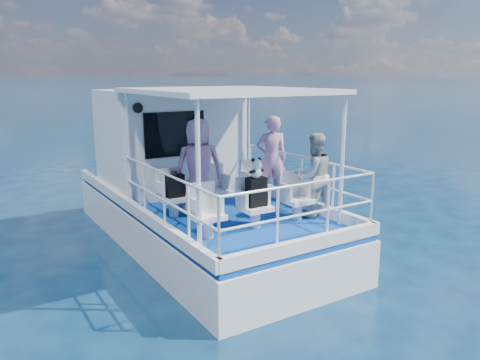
% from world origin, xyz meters
% --- Properties ---
extents(ground, '(2000.00, 2000.00, 0.00)m').
position_xyz_m(ground, '(0.00, 0.00, 0.00)').
color(ground, '#08223F').
rests_on(ground, ground).
extents(hull, '(3.00, 7.00, 1.60)m').
position_xyz_m(hull, '(0.00, 1.00, 0.00)').
color(hull, white).
rests_on(hull, ground).
extents(deck, '(2.90, 6.90, 0.10)m').
position_xyz_m(deck, '(0.00, 1.00, 0.85)').
color(deck, navy).
rests_on(deck, hull).
extents(cabin, '(2.85, 2.00, 2.20)m').
position_xyz_m(cabin, '(0.00, 2.30, 2.00)').
color(cabin, white).
rests_on(cabin, deck).
extents(canopy, '(3.00, 3.20, 0.08)m').
position_xyz_m(canopy, '(0.00, -0.20, 3.14)').
color(canopy, white).
rests_on(canopy, cabin).
extents(canopy_posts, '(2.77, 2.97, 2.20)m').
position_xyz_m(canopy_posts, '(0.00, -0.25, 2.00)').
color(canopy_posts, white).
rests_on(canopy_posts, deck).
extents(railings, '(2.84, 3.59, 1.00)m').
position_xyz_m(railings, '(0.00, -0.58, 1.40)').
color(railings, white).
rests_on(railings, deck).
extents(seat_port_fwd, '(0.48, 0.46, 0.38)m').
position_xyz_m(seat_port_fwd, '(-0.90, 0.20, 1.09)').
color(seat_port_fwd, white).
rests_on(seat_port_fwd, deck).
extents(seat_center_fwd, '(0.48, 0.46, 0.38)m').
position_xyz_m(seat_center_fwd, '(0.00, 0.20, 1.09)').
color(seat_center_fwd, white).
rests_on(seat_center_fwd, deck).
extents(seat_stbd_fwd, '(0.48, 0.46, 0.38)m').
position_xyz_m(seat_stbd_fwd, '(0.90, 0.20, 1.09)').
color(seat_stbd_fwd, white).
rests_on(seat_stbd_fwd, deck).
extents(seat_port_aft, '(0.48, 0.46, 0.38)m').
position_xyz_m(seat_port_aft, '(-0.90, -1.10, 1.09)').
color(seat_port_aft, white).
rests_on(seat_port_aft, deck).
extents(seat_center_aft, '(0.48, 0.46, 0.38)m').
position_xyz_m(seat_center_aft, '(0.00, -1.10, 1.09)').
color(seat_center_aft, white).
rests_on(seat_center_aft, deck).
extents(seat_stbd_aft, '(0.48, 0.46, 0.38)m').
position_xyz_m(seat_stbd_aft, '(0.90, -1.10, 1.09)').
color(seat_stbd_aft, white).
rests_on(seat_stbd_aft, deck).
extents(passenger_port_fwd, '(0.77, 0.64, 1.77)m').
position_xyz_m(passenger_port_fwd, '(-0.46, 0.05, 1.79)').
color(passenger_port_fwd, '#C57FA1').
rests_on(passenger_port_fwd, deck).
extents(passenger_stbd_fwd, '(0.74, 0.63, 1.73)m').
position_xyz_m(passenger_stbd_fwd, '(1.25, 0.19, 1.77)').
color(passenger_stbd_fwd, pink).
rests_on(passenger_stbd_fwd, deck).
extents(passenger_stbd_aft, '(0.81, 0.67, 1.52)m').
position_xyz_m(passenger_stbd_aft, '(1.25, -1.11, 1.66)').
color(passenger_stbd_aft, beige).
rests_on(passenger_stbd_aft, deck).
extents(backpack_port, '(0.31, 0.18, 0.41)m').
position_xyz_m(backpack_port, '(-0.89, 0.13, 1.48)').
color(backpack_port, black).
rests_on(backpack_port, seat_port_fwd).
extents(backpack_center, '(0.33, 0.18, 0.49)m').
position_xyz_m(backpack_center, '(-0.01, -1.14, 1.52)').
color(backpack_center, black).
rests_on(backpack_center, seat_center_aft).
extents(compact_camera, '(0.09, 0.06, 0.06)m').
position_xyz_m(compact_camera, '(-0.91, 0.13, 1.72)').
color(compact_camera, black).
rests_on(compact_camera, backpack_port).
extents(panda, '(0.21, 0.18, 0.33)m').
position_xyz_m(panda, '(-0.02, -1.16, 1.93)').
color(panda, white).
rests_on(panda, backpack_center).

